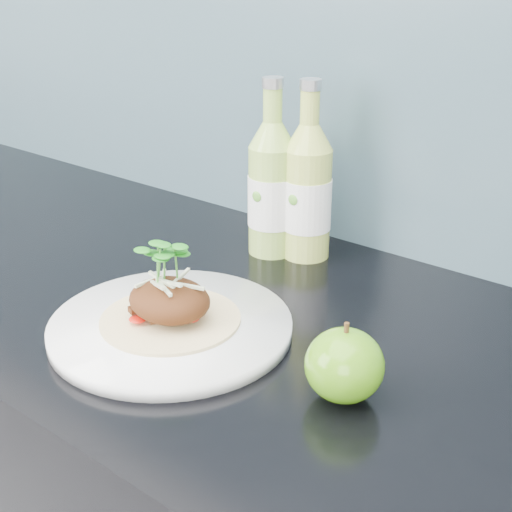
% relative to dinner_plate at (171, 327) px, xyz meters
% --- Properties ---
extents(subway_backsplash, '(4.00, 0.02, 0.70)m').
position_rel_dinner_plate_xyz_m(subway_backsplash, '(0.02, 0.38, 0.34)').
color(subway_backsplash, '#709DB1').
rests_on(subway_backsplash, kitchen_counter).
extents(dinner_plate, '(0.35, 0.35, 0.02)m').
position_rel_dinner_plate_xyz_m(dinner_plate, '(0.00, 0.00, 0.00)').
color(dinner_plate, white).
rests_on(dinner_plate, kitchen_counter).
extents(pork_taco, '(0.16, 0.16, 0.10)m').
position_rel_dinner_plate_xyz_m(pork_taco, '(0.00, 0.00, 0.04)').
color(pork_taco, tan).
rests_on(pork_taco, dinner_plate).
extents(green_apple, '(0.10, 0.10, 0.09)m').
position_rel_dinner_plate_xyz_m(green_apple, '(0.23, 0.02, 0.03)').
color(green_apple, '#41830E').
rests_on(green_apple, kitchen_counter).
extents(cider_bottle_left, '(0.07, 0.07, 0.26)m').
position_rel_dinner_plate_xyz_m(cider_bottle_left, '(-0.06, 0.27, 0.09)').
color(cider_bottle_left, '#98C251').
rests_on(cider_bottle_left, kitchen_counter).
extents(cider_bottle_right, '(0.07, 0.07, 0.26)m').
position_rel_dinner_plate_xyz_m(cider_bottle_right, '(-0.01, 0.29, 0.09)').
color(cider_bottle_right, '#B1C452').
rests_on(cider_bottle_right, kitchen_counter).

